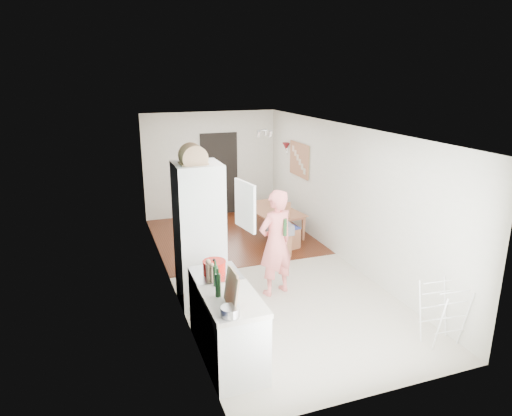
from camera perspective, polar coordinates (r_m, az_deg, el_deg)
room_shell at (r=7.75m, az=0.74°, el=0.75°), size 3.20×7.00×2.50m
floor at (r=8.18m, az=0.71°, el=-7.70°), size 3.20×7.00×0.01m
wood_floor_overlay at (r=9.81m, az=-3.07°, el=-3.47°), size 3.20×3.30×0.01m
sage_wall_panel at (r=5.31m, az=-7.79°, el=-0.16°), size 0.02×3.00×1.30m
tile_splashback at (r=5.07m, az=-6.08°, el=-9.47°), size 0.02×1.90×0.50m
doorway_recess at (r=11.09m, az=-4.60°, el=4.22°), size 0.90×0.04×2.00m
base_cabinet at (r=5.48m, az=-2.84°, el=-15.83°), size 0.60×0.90×0.86m
worktop at (r=5.25m, az=-2.91°, el=-11.59°), size 0.62×0.92×0.06m
range_cooker at (r=6.10m, az=-4.95°, el=-12.16°), size 0.60×0.60×0.88m
cooker_top at (r=5.89m, az=-5.06°, el=-8.23°), size 0.60×0.60×0.04m
fridge_housing at (r=6.75m, az=-7.08°, el=-3.39°), size 0.66×0.66×2.15m
fridge_door at (r=6.48m, az=-1.38°, el=0.31°), size 0.14×0.56×0.70m
fridge_interior at (r=6.68m, az=-4.63°, el=0.74°), size 0.02×0.52×0.66m
pinboard at (r=9.99m, az=5.46°, el=6.04°), size 0.03×0.90×0.70m
pinboard_frame at (r=9.99m, az=5.38°, el=6.03°), size 0.00×0.94×0.74m
wall_sconce at (r=10.53m, az=3.78°, el=7.72°), size 0.18×0.18×0.16m
person at (r=7.00m, az=2.49°, el=-3.21°), size 0.83×0.67×1.99m
dining_table at (r=9.90m, az=2.11°, el=-1.87°), size 0.92×1.42×0.47m
dining_chair at (r=9.02m, az=4.00°, el=-2.37°), size 0.45×0.45×0.88m
stool at (r=8.72m, az=3.01°, el=-4.59°), size 0.34×0.34×0.44m
grey_drape at (r=8.63m, az=3.08°, el=-2.59°), size 0.42×0.42×0.19m
drying_rack at (r=6.42m, az=22.28°, el=-12.22°), size 0.45×0.41×0.82m
bread_bin at (r=6.39m, az=-7.89°, el=6.36°), size 0.45×0.43×0.20m
red_casserole at (r=5.82m, az=-5.23°, el=-7.39°), size 0.32×0.32×0.17m
steel_pan at (r=4.88m, az=-3.22°, el=-12.80°), size 0.21×0.21×0.10m
held_bottle at (r=6.91m, az=3.65°, el=-2.42°), size 0.06×0.06×0.27m
bottle_a at (r=5.24m, az=-4.77°, el=-9.59°), size 0.08×0.08×0.28m
bottle_b at (r=5.49m, az=-5.07°, el=-8.46°), size 0.07×0.07×0.26m
bottle_c at (r=5.22m, az=-3.34°, el=-10.03°), size 0.12×0.12×0.22m
pepper_mill_front at (r=5.61m, az=-5.97°, el=-8.08°), size 0.08×0.08×0.23m
pepper_mill_back at (r=5.60m, az=-5.50°, el=-8.30°), size 0.06×0.06×0.19m
chopping_boards at (r=4.98m, az=-3.07°, el=-10.09°), size 0.05×0.31×0.42m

